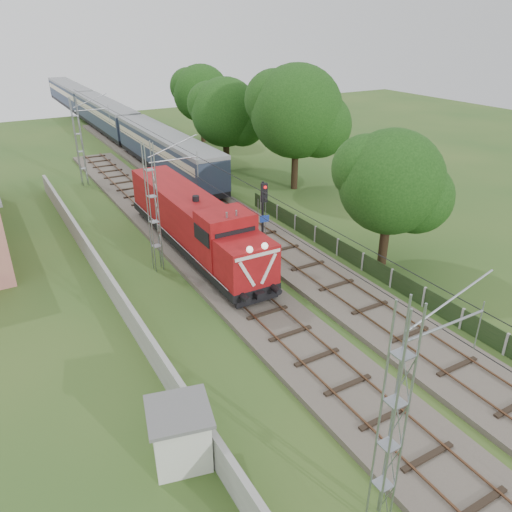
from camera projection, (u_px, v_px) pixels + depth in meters
ground at (308, 356)px, 23.33m from camera, size 140.00×140.00×0.00m
track_main at (238, 289)px, 28.73m from camera, size 4.20×70.00×0.45m
track_side at (218, 207)px, 41.13m from camera, size 4.20×80.00×0.45m
catenary at (154, 208)px, 29.64m from camera, size 3.31×70.00×8.00m
boundary_wall at (101, 271)px, 29.47m from camera, size 0.25×40.00×1.50m
fence at (391, 278)px, 29.01m from camera, size 0.12×32.00×1.20m
locomotive at (194, 222)px, 32.55m from camera, size 2.97×16.96×4.31m
coach_rake at (105, 114)px, 66.99m from camera, size 3.05×68.00×3.52m
signal_post at (264, 208)px, 30.65m from camera, size 0.59×0.46×5.36m
relay_hut at (180, 434)px, 17.45m from camera, size 2.62×2.62×2.25m
tree_a at (392, 183)px, 29.76m from camera, size 6.63×6.32×8.60m
tree_b at (298, 113)px, 43.19m from camera, size 8.45×8.04×10.95m
tree_c at (226, 113)px, 49.32m from camera, size 7.08×6.74×9.18m
tree_d at (202, 94)px, 60.95m from camera, size 7.18×6.84×9.31m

